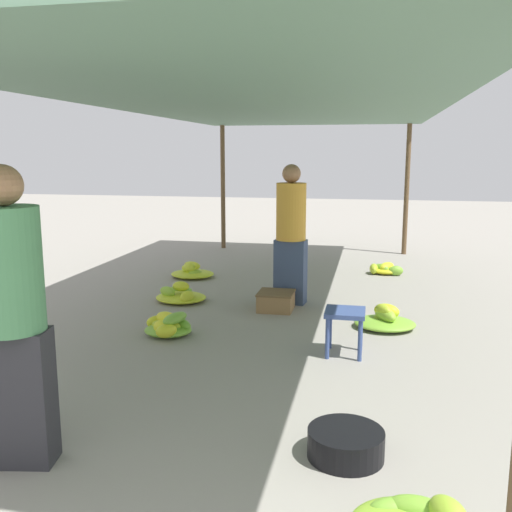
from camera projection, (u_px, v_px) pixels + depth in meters
canopy_post_back_left at (223, 188)px, 10.30m from camera, size 0.08×0.08×2.21m
canopy_post_back_right at (407, 190)px, 9.67m from camera, size 0.08×0.08×2.21m
canopy_tarp at (273, 104)px, 5.92m from camera, size 3.62×8.43×0.04m
vendor_foreground at (12, 314)px, 3.08m from camera, size 0.41×0.41×1.67m
stool at (345, 319)px, 4.90m from camera, size 0.34×0.34×0.40m
basin_black at (346, 444)px, 3.27m from camera, size 0.44×0.44×0.16m
banana_pile_left_0 at (168, 326)px, 5.46m from camera, size 0.54×0.54×0.23m
banana_pile_left_1 at (181, 295)px, 6.73m from camera, size 0.60×0.66×0.24m
banana_pile_left_2 at (192, 272)px, 7.98m from camera, size 0.60×0.53×0.23m
banana_pile_right_0 at (384, 269)px, 8.24m from camera, size 0.48×0.47×0.17m
banana_pile_right_2 at (385, 319)px, 5.70m from camera, size 0.61×0.53×0.25m
crate_near at (276, 301)px, 6.34m from camera, size 0.39×0.39×0.21m
shopper_walking_mid at (291, 232)px, 6.51m from camera, size 0.38×0.38×1.60m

